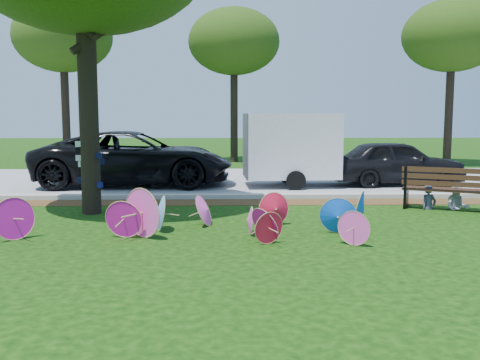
# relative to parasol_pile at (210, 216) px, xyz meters

# --- Properties ---
(ground) EXTENTS (90.00, 90.00, 0.00)m
(ground) POSITION_rel_parasol_pile_xyz_m (0.10, -0.69, -0.38)
(ground) COLOR black
(ground) RESTS_ON ground
(mulch_strip) EXTENTS (90.00, 1.00, 0.01)m
(mulch_strip) POSITION_rel_parasol_pile_xyz_m (0.10, 3.81, -0.37)
(mulch_strip) COLOR #472D16
(mulch_strip) RESTS_ON ground
(curb) EXTENTS (90.00, 0.30, 0.12)m
(curb) POSITION_rel_parasol_pile_xyz_m (0.10, 4.51, -0.32)
(curb) COLOR #B7B5AD
(curb) RESTS_ON ground
(street) EXTENTS (90.00, 8.00, 0.01)m
(street) POSITION_rel_parasol_pile_xyz_m (0.10, 8.66, -0.37)
(street) COLOR gray
(street) RESTS_ON ground
(parasol_pile) EXTENTS (7.27, 2.35, 0.96)m
(parasol_pile) POSITION_rel_parasol_pile_xyz_m (0.00, 0.00, 0.00)
(parasol_pile) COLOR #55ACED
(parasol_pile) RESTS_ON ground
(black_van) EXTENTS (6.40, 3.04, 1.77)m
(black_van) POSITION_rel_parasol_pile_xyz_m (-2.70, 7.36, 0.51)
(black_van) COLOR black
(black_van) RESTS_ON ground
(dark_pickup) EXTENTS (4.47, 2.09, 1.48)m
(dark_pickup) POSITION_rel_parasol_pile_xyz_m (5.86, 7.26, 0.37)
(dark_pickup) COLOR black
(dark_pickup) RESTS_ON ground
(cargo_trailer) EXTENTS (2.99, 1.97, 2.64)m
(cargo_trailer) POSITION_rel_parasol_pile_xyz_m (2.38, 7.00, 0.94)
(cargo_trailer) COLOR silver
(cargo_trailer) RESTS_ON ground
(park_bench) EXTENTS (2.12, 1.51, 1.04)m
(park_bench) POSITION_rel_parasol_pile_xyz_m (5.61, 2.67, 0.14)
(park_bench) COLOR black
(park_bench) RESTS_ON ground
(person_left) EXTENTS (0.49, 0.40, 1.14)m
(person_left) POSITION_rel_parasol_pile_xyz_m (5.26, 2.72, 0.20)
(person_left) COLOR #3E4255
(person_left) RESTS_ON ground
(person_right) EXTENTS (0.67, 0.58, 1.19)m
(person_right) POSITION_rel_parasol_pile_xyz_m (5.96, 2.72, 0.22)
(person_right) COLOR silver
(person_right) RESTS_ON ground
(bg_trees) EXTENTS (21.77, 6.54, 7.40)m
(bg_trees) POSITION_rel_parasol_pile_xyz_m (1.32, 14.94, 5.39)
(bg_trees) COLOR black
(bg_trees) RESTS_ON ground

